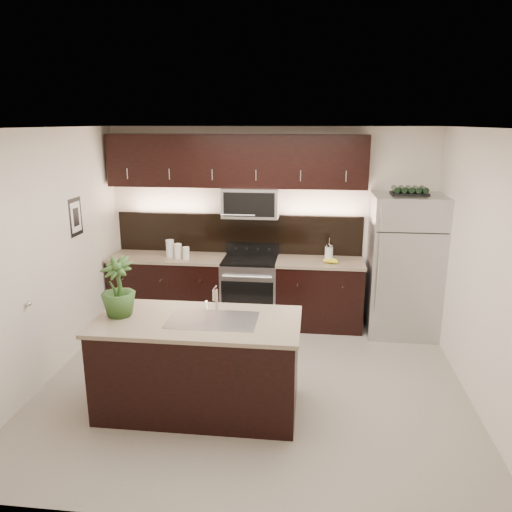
# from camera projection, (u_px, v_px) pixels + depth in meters

# --- Properties ---
(ground) EXTENTS (4.50, 4.50, 0.00)m
(ground) POSITION_uv_depth(u_px,v_px,m) (253.00, 383.00, 5.44)
(ground) COLOR gray
(ground) RESTS_ON ground
(room_walls) EXTENTS (4.52, 4.02, 2.71)m
(room_walls) POSITION_uv_depth(u_px,v_px,m) (242.00, 231.00, 4.98)
(room_walls) COLOR silver
(room_walls) RESTS_ON ground
(counter_run) EXTENTS (3.51, 0.65, 0.94)m
(counter_run) POSITION_uv_depth(u_px,v_px,m) (236.00, 290.00, 6.99)
(counter_run) COLOR black
(counter_run) RESTS_ON ground
(upper_fixtures) EXTENTS (3.49, 0.40, 1.66)m
(upper_fixtures) POSITION_uv_depth(u_px,v_px,m) (238.00, 169.00, 6.70)
(upper_fixtures) COLOR black
(upper_fixtures) RESTS_ON counter_run
(island) EXTENTS (1.96, 0.96, 0.94)m
(island) POSITION_uv_depth(u_px,v_px,m) (199.00, 364.00, 4.85)
(island) COLOR black
(island) RESTS_ON ground
(sink_faucet) EXTENTS (0.84, 0.50, 0.28)m
(sink_faucet) POSITION_uv_depth(u_px,v_px,m) (213.00, 318.00, 4.72)
(sink_faucet) COLOR silver
(sink_faucet) RESTS_ON island
(refrigerator) EXTENTS (0.90, 0.81, 1.86)m
(refrigerator) POSITION_uv_depth(u_px,v_px,m) (404.00, 265.00, 6.56)
(refrigerator) COLOR #B2B2B7
(refrigerator) RESTS_ON ground
(wine_rack) EXTENTS (0.46, 0.28, 0.11)m
(wine_rack) POSITION_uv_depth(u_px,v_px,m) (410.00, 191.00, 6.31)
(wine_rack) COLOR black
(wine_rack) RESTS_ON refrigerator
(plant) EXTENTS (0.39, 0.39, 0.58)m
(plant) POSITION_uv_depth(u_px,v_px,m) (118.00, 287.00, 4.76)
(plant) COLOR #2D5120
(plant) RESTS_ON island
(canisters) EXTENTS (0.35, 0.19, 0.24)m
(canisters) POSITION_uv_depth(u_px,v_px,m) (176.00, 250.00, 6.85)
(canisters) COLOR silver
(canisters) RESTS_ON counter_run
(french_press) EXTENTS (0.11, 0.11, 0.32)m
(french_press) POSITION_uv_depth(u_px,v_px,m) (329.00, 253.00, 6.65)
(french_press) COLOR silver
(french_press) RESTS_ON counter_run
(bananas) EXTENTS (0.24, 0.22, 0.06)m
(bananas) POSITION_uv_depth(u_px,v_px,m) (327.00, 260.00, 6.65)
(bananas) COLOR yellow
(bananas) RESTS_ON counter_run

